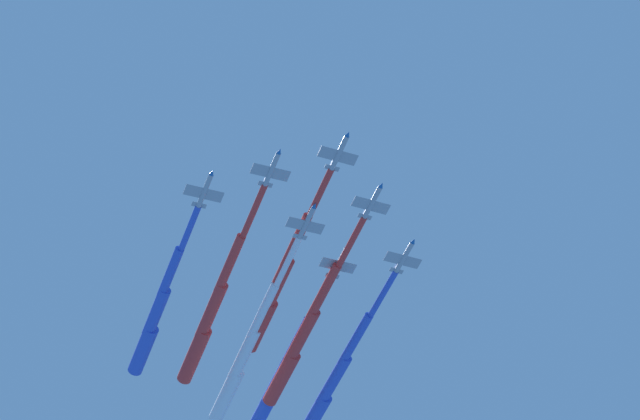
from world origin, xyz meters
name	(u,v)px	position (x,y,z in m)	size (l,w,h in m)	color
jet_lead	(278,285)	(-12.78, -18.91, 164.24)	(40.66, 51.33, 3.91)	#9EA3AD
jet_port_inner	(302,338)	(-29.36, -22.82, 164.83)	(43.41, 56.63, 3.94)	#9EA3AD
jet_starboard_inner	(211,312)	(-11.81, -36.44, 164.50)	(44.90, 56.30, 4.00)	#9EA3AD
jet_port_mid	(244,355)	(-25.86, -36.53, 163.28)	(43.77, 55.72, 3.97)	#9EA3AD
jet_starboard_mid	(333,381)	(-43.19, -22.40, 162.35)	(41.95, 55.27, 3.91)	#9EA3AD
jet_port_outer	(157,312)	(-4.33, -46.21, 162.85)	(39.08, 49.36, 3.98)	#9EA3AD
jet_starboard_outer	(276,383)	(-39.49, -36.36, 165.94)	(42.00, 54.77, 4.00)	#9EA3AD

